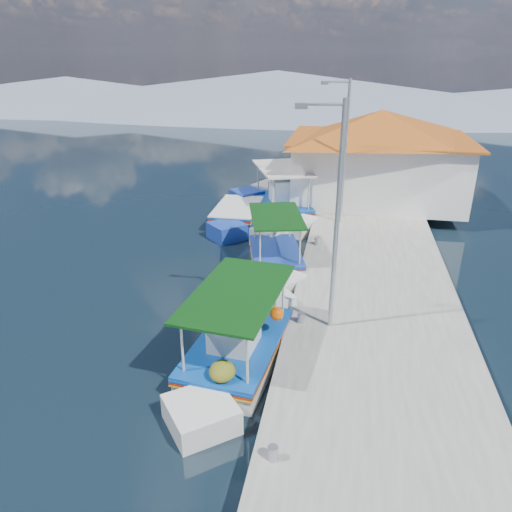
# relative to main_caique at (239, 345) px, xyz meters

# --- Properties ---
(ground) EXTENTS (160.00, 160.00, 0.00)m
(ground) POSITION_rel_main_caique_xyz_m (-2.32, -0.64, -0.44)
(ground) COLOR black
(ground) RESTS_ON ground
(quay) EXTENTS (5.00, 44.00, 0.50)m
(quay) POSITION_rel_main_caique_xyz_m (3.58, 5.36, -0.19)
(quay) COLOR #ABA9A0
(quay) RESTS_ON ground
(bollards) EXTENTS (0.20, 17.20, 0.30)m
(bollards) POSITION_rel_main_caique_xyz_m (1.48, 4.61, 0.21)
(bollards) COLOR #A5A8AD
(bollards) RESTS_ON quay
(main_caique) EXTENTS (2.47, 6.89, 2.28)m
(main_caique) POSITION_rel_main_caique_xyz_m (0.00, 0.00, 0.00)
(main_caique) COLOR silver
(main_caique) RESTS_ON ground
(caique_green_canopy) EXTENTS (2.74, 5.77, 2.23)m
(caique_green_canopy) POSITION_rel_main_caique_xyz_m (0.05, 6.24, -0.11)
(caique_green_canopy) COLOR silver
(caique_green_canopy) RESTS_ON ground
(caique_blue_hull) EXTENTS (2.02, 6.53, 1.16)m
(caique_blue_hull) POSITION_rel_main_caique_xyz_m (-2.52, 10.98, -0.13)
(caique_blue_hull) COLOR #1A399E
(caique_blue_hull) RESTS_ON ground
(caique_far) EXTENTS (3.93, 6.92, 2.61)m
(caique_far) POSITION_rel_main_caique_xyz_m (-0.61, 12.41, 0.04)
(caique_far) COLOR silver
(caique_far) RESTS_ON ground
(harbor_building) EXTENTS (10.49, 10.49, 4.40)m
(harbor_building) POSITION_rel_main_caique_xyz_m (3.88, 14.36, 2.34)
(harbor_building) COLOR white
(harbor_building) RESTS_ON quay
(lamp_post_near) EXTENTS (1.21, 0.14, 6.00)m
(lamp_post_near) POSITION_rel_main_caique_xyz_m (2.19, 1.36, 3.41)
(lamp_post_near) COLOR #A5A8AD
(lamp_post_near) RESTS_ON quay
(lamp_post_far) EXTENTS (1.21, 0.14, 6.00)m
(lamp_post_far) POSITION_rel_main_caique_xyz_m (2.19, 10.36, 3.41)
(lamp_post_far) COLOR #A5A8AD
(lamp_post_far) RESTS_ON quay
(mountain_ridge) EXTENTS (171.40, 96.00, 5.50)m
(mountain_ridge) POSITION_rel_main_caique_xyz_m (4.22, 55.36, 1.60)
(mountain_ridge) COLOR slate
(mountain_ridge) RESTS_ON ground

